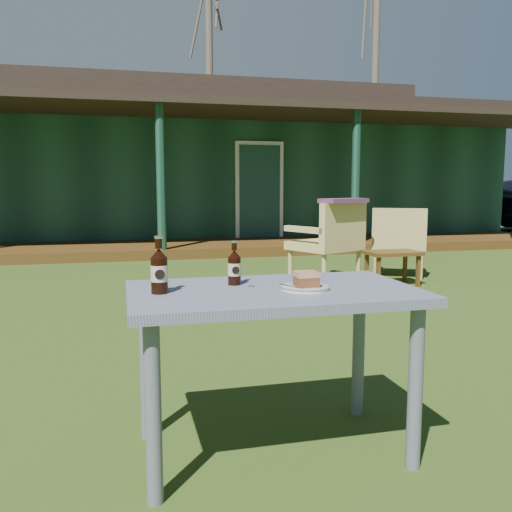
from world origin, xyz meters
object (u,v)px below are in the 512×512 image
object	(u,v)px
plate	(305,287)
armchair_right	(398,238)
cola_bottle_far	(159,270)
armchair_left	(331,238)
cafe_table	(273,312)
side_table	(393,256)
cake_slice	(306,279)
cola_bottle_near	(234,267)

from	to	relation	value
plate	armchair_right	xyz separation A→B (m)	(2.65, 4.07, -0.23)
cola_bottle_far	armchair_left	size ratio (longest dim) A/B	0.24
cafe_table	side_table	distance (m)	4.27
plate	armchair_left	bearing A→B (deg)	66.78
plate	armchair_right	bearing A→B (deg)	56.90
cafe_table	cake_slice	world-z (taller)	cake_slice
cola_bottle_far	armchair_left	world-z (taller)	armchair_left
cola_bottle_far	side_table	xyz separation A→B (m)	(2.90, 3.49, -0.47)
cafe_table	armchair_right	size ratio (longest dim) A/B	1.37
plate	cake_slice	distance (m)	0.04
side_table	cola_bottle_far	bearing A→B (deg)	-129.68
cola_bottle_near	armchair_left	world-z (taller)	armchair_left
armchair_left	side_table	xyz separation A→B (m)	(0.65, -0.31, -0.20)
plate	cola_bottle_far	world-z (taller)	cola_bottle_far
armchair_left	cola_bottle_far	bearing A→B (deg)	-120.63
plate	cake_slice	xyz separation A→B (m)	(0.00, -0.01, 0.04)
cola_bottle_near	side_table	world-z (taller)	cola_bottle_near
cafe_table	plate	world-z (taller)	plate
armchair_right	cola_bottle_far	bearing A→B (deg)	-129.00
armchair_left	armchair_right	bearing A→B (deg)	11.98
cola_bottle_far	cola_bottle_near	bearing A→B (deg)	19.19
cake_slice	cafe_table	bearing A→B (deg)	156.36
cafe_table	cola_bottle_near	distance (m)	0.26
plate	armchair_left	xyz separation A→B (m)	(1.66, 3.86, -0.19)
plate	side_table	size ratio (longest dim) A/B	0.34
cake_slice	cola_bottle_near	distance (m)	0.32
cola_bottle_far	armchair_right	distance (m)	5.17
armchair_left	side_table	world-z (taller)	armchair_left
armchair_left	armchair_right	xyz separation A→B (m)	(1.00, 0.21, -0.04)
cake_slice	armchair_right	bearing A→B (deg)	56.96
cafe_table	plate	xyz separation A→B (m)	(0.12, -0.05, 0.11)
cake_slice	armchair_left	size ratio (longest dim) A/B	0.10
plate	cola_bottle_far	bearing A→B (deg)	174.07
armchair_right	cake_slice	bearing A→B (deg)	-123.04
cafe_table	cake_slice	distance (m)	0.20
cake_slice	armchair_left	xyz separation A→B (m)	(1.65, 3.87, -0.23)
cola_bottle_far	armchair_right	bearing A→B (deg)	51.00
cake_slice	plate	bearing A→B (deg)	107.54
cola_bottle_near	cafe_table	bearing A→B (deg)	-42.33
armchair_left	side_table	size ratio (longest dim) A/B	1.60
cola_bottle_near	armchair_left	xyz separation A→B (m)	(1.92, 3.68, -0.26)
cafe_table	cake_slice	size ratio (longest dim) A/B	13.04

